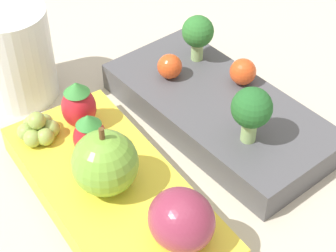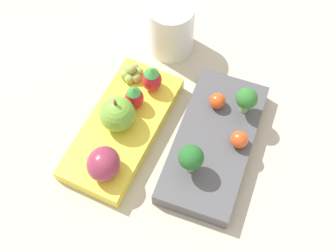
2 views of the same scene
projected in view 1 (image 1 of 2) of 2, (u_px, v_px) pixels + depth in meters
The scene contains 13 objects.
ground_plane at pixel (174, 165), 0.47m from camera, with size 4.00×4.00×0.00m, color #BCB29E.
bento_box_savoury at pixel (218, 110), 0.50m from camera, with size 0.22×0.11×0.03m.
bento_box_fruit at pixel (110, 191), 0.43m from camera, with size 0.22×0.12×0.02m.
broccoli_floret_0 at pixel (198, 33), 0.51m from camera, with size 0.03×0.03×0.05m.
broccoli_floret_1 at pixel (252, 110), 0.43m from camera, with size 0.03×0.03×0.05m.
cherry_tomato_0 at pixel (170, 66), 0.51m from camera, with size 0.02×0.02×0.02m.
cherry_tomato_1 at pixel (243, 72), 0.50m from camera, with size 0.02×0.02×0.02m.
apple at pixel (108, 166), 0.40m from camera, with size 0.05×0.05×0.06m.
strawberry_0 at pixel (78, 105), 0.46m from camera, with size 0.03×0.03×0.04m.
strawberry_1 at pixel (90, 136), 0.43m from camera, with size 0.03×0.03×0.04m.
plum at pixel (181, 220), 0.37m from camera, with size 0.05×0.04×0.04m.
grape_cluster at pixel (38, 129), 0.45m from camera, with size 0.03×0.03×0.03m.
drinking_cup at pixel (15, 55), 0.51m from camera, with size 0.07×0.07×0.09m.
Camera 1 is at (0.24, -0.22, 0.34)m, focal length 60.00 mm.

